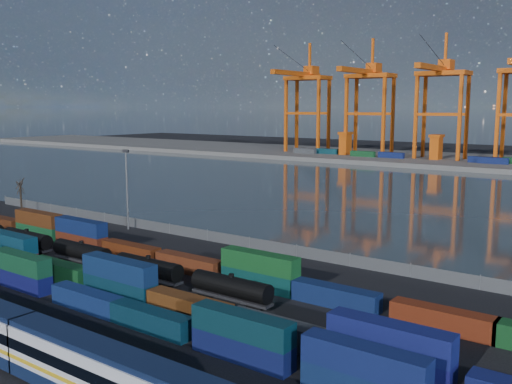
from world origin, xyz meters
The scene contains 13 objects.
ground centered at (0.00, 0.00, 0.00)m, with size 700.00×700.00×0.00m, color black.
harbor_water centered at (0.00, 105.00, 0.01)m, with size 700.00×700.00×0.00m, color #2E3C43.
far_quay centered at (0.00, 210.00, 1.00)m, with size 700.00×70.00×2.00m, color #514F4C.
container_row_south centered at (-0.03, -9.09, 2.01)m, with size 139.56×2.33×4.96m.
container_row_mid centered at (2.44, -3.63, 1.88)m, with size 140.34×2.47×5.26m.
container_row_north centered at (-12.57, 10.40, 1.85)m, with size 140.27×2.43×5.19m.
tanker_string centered at (-23.57, 3.83, 1.88)m, with size 89.72×2.63×3.76m.
waterfront_fence centered at (0.00, 28.00, 1.00)m, with size 160.12×0.12×2.20m.
bare_tree centered at (-65.24, 23.61, 4.28)m, with size 2.21×2.31×8.53m.
yard_light_mast centered at (-30.00, 26.00, 9.30)m, with size 1.60×0.40×16.60m.
gantry_cranes centered at (-7.50, 203.47, 35.35)m, with size 197.18×42.58×57.66m.
quay_containers centered at (-11.00, 195.46, 3.30)m, with size 172.58×10.99×2.60m.
straddle_carriers centered at (-2.50, 200.00, 7.82)m, with size 140.00×7.00×11.10m.
Camera 1 is at (59.92, -51.90, 25.15)m, focal length 40.00 mm.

